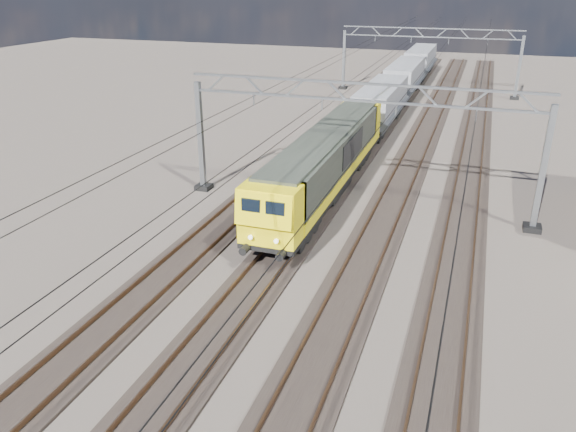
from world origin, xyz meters
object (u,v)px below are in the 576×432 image
(catenary_gantry_mid, at_px, (356,142))
(locomotive, at_px, (326,159))
(hopper_wagon_mid, at_px, (405,77))
(catenary_gantry_far, at_px, (428,58))
(hopper_wagon_lead, at_px, (381,102))
(hopper_wagon_third, at_px, (421,60))

(catenary_gantry_mid, distance_m, locomotive, 2.83)
(locomotive, height_order, hopper_wagon_mid, locomotive)
(catenary_gantry_mid, height_order, catenary_gantry_far, same)
(catenary_gantry_mid, relative_size, catenary_gantry_far, 1.00)
(catenary_gantry_far, relative_size, hopper_wagon_mid, 1.53)
(catenary_gantry_far, height_order, hopper_wagon_lead, catenary_gantry_far)
(hopper_wagon_lead, xyz_separation_m, hopper_wagon_mid, (0.00, 14.20, 0.00))
(catenary_gantry_mid, height_order, locomotive, catenary_gantry_mid)
(catenary_gantry_mid, bearing_deg, hopper_wagon_third, 92.42)
(hopper_wagon_third, bearing_deg, catenary_gantry_far, -79.99)
(hopper_wagon_mid, bearing_deg, catenary_gantry_mid, -86.55)
(catenary_gantry_far, distance_m, hopper_wagon_lead, 17.26)
(locomotive, bearing_deg, catenary_gantry_far, 86.71)
(hopper_wagon_lead, height_order, hopper_wagon_mid, same)
(catenary_gantry_mid, xyz_separation_m, hopper_wagon_third, (-2.00, 47.34, -1.67))
(catenary_gantry_far, distance_m, hopper_wagon_mid, 3.87)
(hopper_wagon_third, bearing_deg, catenary_gantry_mid, -87.58)
(catenary_gantry_mid, xyz_separation_m, hopper_wagon_mid, (-2.00, 33.14, -1.67))
(catenary_gantry_mid, xyz_separation_m, hopper_wagon_lead, (-2.00, 18.94, -1.67))
(catenary_gantry_far, height_order, hopper_wagon_mid, catenary_gantry_far)
(catenary_gantry_mid, relative_size, locomotive, 0.94)
(hopper_wagon_lead, relative_size, hopper_wagon_mid, 1.00)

